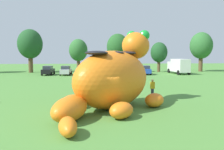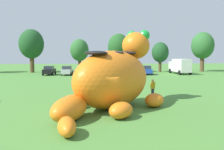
# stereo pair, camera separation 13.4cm
# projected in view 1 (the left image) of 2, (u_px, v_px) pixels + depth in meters

# --- Properties ---
(ground_plane) EXTENTS (160.00, 160.00, 0.00)m
(ground_plane) POSITION_uv_depth(u_px,v_px,m) (100.00, 113.00, 15.54)
(ground_plane) COLOR #4C8438
(giant_inflatable_creature) EXTENTS (8.34, 10.90, 5.88)m
(giant_inflatable_creature) POSITION_uv_depth(u_px,v_px,m) (113.00, 79.00, 16.90)
(giant_inflatable_creature) COLOR orange
(giant_inflatable_creature) RESTS_ON ground
(car_black) EXTENTS (2.07, 4.17, 1.72)m
(car_black) POSITION_uv_depth(u_px,v_px,m) (48.00, 70.00, 43.69)
(car_black) COLOR black
(car_black) RESTS_ON ground
(car_silver) EXTENTS (2.02, 4.14, 1.72)m
(car_silver) POSITION_uv_depth(u_px,v_px,m) (66.00, 70.00, 43.50)
(car_silver) COLOR #B7BABF
(car_silver) RESTS_ON ground
(car_orange) EXTENTS (2.02, 4.14, 1.72)m
(car_orange) POSITION_uv_depth(u_px,v_px,m) (86.00, 71.00, 43.46)
(car_orange) COLOR orange
(car_orange) RESTS_ON ground
(car_green) EXTENTS (2.15, 4.20, 1.72)m
(car_green) POSITION_uv_depth(u_px,v_px,m) (106.00, 71.00, 43.32)
(car_green) COLOR #1E7238
(car_green) RESTS_ON ground
(car_red) EXTENTS (2.11, 4.18, 1.72)m
(car_red) POSITION_uv_depth(u_px,v_px,m) (127.00, 70.00, 43.54)
(car_red) COLOR red
(car_red) RESTS_ON ground
(car_blue) EXTENTS (2.18, 4.22, 1.72)m
(car_blue) POSITION_uv_depth(u_px,v_px,m) (145.00, 70.00, 44.80)
(car_blue) COLOR #2347B7
(car_blue) RESTS_ON ground
(box_truck) EXTENTS (2.72, 6.53, 2.95)m
(box_truck) POSITION_uv_depth(u_px,v_px,m) (179.00, 66.00, 46.18)
(box_truck) COLOR silver
(box_truck) RESTS_ON ground
(tree_left) EXTENTS (5.16, 5.16, 9.16)m
(tree_left) POSITION_uv_depth(u_px,v_px,m) (30.00, 44.00, 49.10)
(tree_left) COLOR brown
(tree_left) RESTS_ON ground
(tree_mid_left) EXTENTS (4.08, 4.08, 7.25)m
(tree_mid_left) POSITION_uv_depth(u_px,v_px,m) (78.00, 50.00, 51.58)
(tree_mid_left) COLOR brown
(tree_mid_left) RESTS_ON ground
(tree_centre_left) EXTENTS (4.62, 4.62, 8.21)m
(tree_centre_left) POSITION_uv_depth(u_px,v_px,m) (118.00, 47.00, 49.18)
(tree_centre_left) COLOR brown
(tree_centre_left) RESTS_ON ground
(tree_centre) EXTENTS (3.67, 3.67, 6.51)m
(tree_centre) POSITION_uv_depth(u_px,v_px,m) (159.00, 53.00, 51.05)
(tree_centre) COLOR brown
(tree_centre) RESTS_ON ground
(tree_centre_right) EXTENTS (4.97, 4.97, 8.82)m
(tree_centre_right) POSITION_uv_depth(u_px,v_px,m) (201.00, 46.00, 52.31)
(tree_centre_right) COLOR brown
(tree_centre_right) RESTS_ON ground
(spectator_near_inflatable) EXTENTS (0.38, 0.26, 1.71)m
(spectator_near_inflatable) POSITION_uv_depth(u_px,v_px,m) (91.00, 84.00, 24.33)
(spectator_near_inflatable) COLOR #726656
(spectator_near_inflatable) RESTS_ON ground
(spectator_mid_field) EXTENTS (0.38, 0.26, 1.71)m
(spectator_mid_field) POSITION_uv_depth(u_px,v_px,m) (152.00, 89.00, 20.57)
(spectator_mid_field) COLOR #2D334C
(spectator_mid_field) RESTS_ON ground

